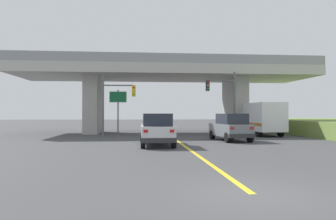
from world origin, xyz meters
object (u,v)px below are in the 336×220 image
object	(u,v)px
box_truck	(261,118)
traffic_signal_farside	(114,99)
traffic_signal_nearside	(225,96)
suv_lead	(157,129)
sedan_oncoming	(154,121)
highway_sign	(118,101)
suv_crossing	(231,127)

from	to	relation	value
box_truck	traffic_signal_farside	xyz separation A→B (m)	(-13.49, -0.97, 1.71)
box_truck	traffic_signal_nearside	size ratio (longest dim) A/B	1.15
suv_lead	traffic_signal_farside	bearing A→B (deg)	112.63
sedan_oncoming	traffic_signal_farside	world-z (taller)	traffic_signal_farside
suv_lead	highway_sign	xyz separation A→B (m)	(-3.17, 11.49, 2.21)
sedan_oncoming	box_truck	bearing A→B (deg)	-57.65
traffic_signal_nearside	traffic_signal_farside	bearing A→B (deg)	-176.08
box_truck	traffic_signal_farside	world-z (taller)	traffic_signal_farside
suv_lead	traffic_signal_nearside	xyz separation A→B (m)	(6.74, 8.47, 2.63)
suv_lead	box_truck	world-z (taller)	box_truck
box_truck	traffic_signal_nearside	world-z (taller)	traffic_signal_nearside
suv_crossing	traffic_signal_nearside	distance (m)	6.13
box_truck	highway_sign	xyz separation A→B (m)	(-13.42, 2.74, 1.64)
suv_lead	sedan_oncoming	size ratio (longest dim) A/B	1.05
highway_sign	traffic_signal_nearside	bearing A→B (deg)	-16.96
sedan_oncoming	traffic_signal_farside	xyz separation A→B (m)	(-4.14, -15.73, 2.29)
traffic_signal_nearside	suv_lead	bearing A→B (deg)	-128.53
box_truck	highway_sign	bearing A→B (deg)	168.47
suv_crossing	box_truck	world-z (taller)	box_truck
sedan_oncoming	highway_sign	xyz separation A→B (m)	(-4.07, -12.02, 2.21)
suv_lead	traffic_signal_farside	distance (m)	8.74
suv_lead	suv_crossing	distance (m)	6.43
traffic_signal_farside	highway_sign	world-z (taller)	traffic_signal_farside
traffic_signal_nearside	box_truck	bearing A→B (deg)	4.67
traffic_signal_nearside	traffic_signal_farside	world-z (taller)	traffic_signal_nearside
traffic_signal_nearside	highway_sign	distance (m)	10.37
suv_lead	suv_crossing	size ratio (longest dim) A/B	1.05
traffic_signal_nearside	highway_sign	xyz separation A→B (m)	(-9.91, 3.02, -0.42)
highway_sign	box_truck	bearing A→B (deg)	-11.53
sedan_oncoming	traffic_signal_farside	bearing A→B (deg)	-104.75
suv_crossing	highway_sign	bearing A→B (deg)	129.85
box_truck	traffic_signal_nearside	bearing A→B (deg)	-175.33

